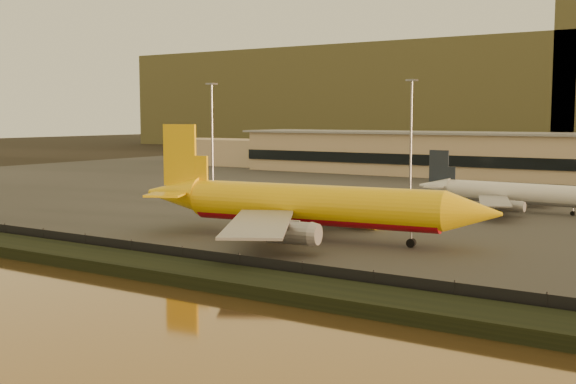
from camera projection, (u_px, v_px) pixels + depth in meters
name	position (u px, v px, depth m)	size (l,w,h in m)	color
ground	(237.00, 249.00, 93.95)	(900.00, 900.00, 0.00)	black
embankment	(145.00, 266.00, 79.65)	(320.00, 7.00, 1.40)	black
tarmac	(473.00, 188.00, 173.44)	(320.00, 220.00, 0.20)	#2D2D2D
perimeter_fence	(169.00, 255.00, 82.93)	(300.00, 0.05, 2.20)	black
terminal_building	(459.00, 155.00, 206.17)	(202.00, 25.00, 12.60)	tan
apron_light_masts	(516.00, 124.00, 147.02)	(152.20, 12.20, 25.40)	slate
dhl_cargo_jet	(307.00, 205.00, 99.89)	(53.03, 51.53, 15.84)	yellow
white_narrowbody_jet	(513.00, 193.00, 130.02)	(36.87, 35.98, 10.60)	silver
gse_vehicle_yellow	(366.00, 221.00, 110.42)	(4.60, 2.07, 2.07)	yellow
gse_vehicle_white	(227.00, 202.00, 136.53)	(4.01, 1.80, 1.80)	silver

